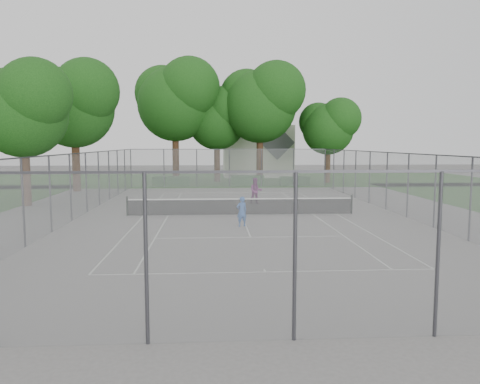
{
  "coord_description": "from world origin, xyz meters",
  "views": [
    {
      "loc": [
        -1.69,
        -26.23,
        4.07
      ],
      "look_at": [
        0.0,
        1.0,
        1.2
      ],
      "focal_mm": 35.0,
      "sensor_mm": 36.0,
      "label": 1
    }
  ],
  "objects": [
    {
      "name": "tennis_net",
      "position": [
        0.0,
        0.0,
        0.51
      ],
      "size": [
        12.87,
        0.1,
        1.1
      ],
      "color": "black",
      "rests_on": "ground"
    },
    {
      "name": "hedge_left",
      "position": [
        -5.51,
        18.7,
        0.44
      ],
      "size": [
        3.49,
        1.05,
        0.87
      ],
      "primitive_type": "cube",
      "color": "#194716",
      "rests_on": "ground"
    },
    {
      "name": "perimeter_fence",
      "position": [
        0.0,
        0.0,
        1.81
      ],
      "size": [
        18.08,
        34.08,
        3.52
      ],
      "color": "#38383D",
      "rests_on": "ground"
    },
    {
      "name": "house",
      "position": [
        3.96,
        30.75,
        4.1
      ],
      "size": [
        8.19,
        6.35,
        10.2
      ],
      "color": "beige",
      "rests_on": "ground"
    },
    {
      "name": "grass_far",
      "position": [
        0.0,
        26.0,
        0.0
      ],
      "size": [
        60.0,
        20.0,
        0.0
      ],
      "primitive_type": "cube",
      "color": "#1F4A15",
      "rests_on": "ground"
    },
    {
      "name": "girl_player",
      "position": [
        -0.21,
        -3.67,
        0.73
      ],
      "size": [
        0.62,
        0.51,
        1.47
      ],
      "primitive_type": "imported",
      "rotation": [
        0.0,
        0.0,
        3.49
      ],
      "color": "#2D59A9",
      "rests_on": "ground"
    },
    {
      "name": "tree_side_back",
      "position": [
        -12.95,
        13.87,
        7.51
      ],
      "size": [
        7.61,
        6.94,
        10.93
      ],
      "color": "#3D2316",
      "rests_on": "ground"
    },
    {
      "name": "hedge_mid",
      "position": [
        1.77,
        18.14,
        0.49
      ],
      "size": [
        3.14,
        0.9,
        0.99
      ],
      "primitive_type": "cube",
      "color": "#194716",
      "rests_on": "ground"
    },
    {
      "name": "hedge_right",
      "position": [
        6.37,
        18.25,
        0.42
      ],
      "size": [
        2.8,
        1.03,
        0.84
      ],
      "primitive_type": "cube",
      "color": "#194716",
      "rests_on": "ground"
    },
    {
      "name": "tree_far_right",
      "position": [
        10.28,
        20.91,
        5.89
      ],
      "size": [
        5.97,
        5.45,
        8.58
      ],
      "color": "#3D2316",
      "rests_on": "ground"
    },
    {
      "name": "ground",
      "position": [
        0.0,
        0.0,
        0.0
      ],
      "size": [
        120.0,
        120.0,
        0.0
      ],
      "primitive_type": "plane",
      "color": "slate",
      "rests_on": "ground"
    },
    {
      "name": "tree_far_midright",
      "position": [
        3.39,
        21.23,
        8.34
      ],
      "size": [
        8.44,
        7.71,
        12.14
      ],
      "color": "#3D2316",
      "rests_on": "ground"
    },
    {
      "name": "woman_player",
      "position": [
        1.29,
        4.7,
        0.87
      ],
      "size": [
        0.9,
        0.73,
        1.74
      ],
      "primitive_type": "imported",
      "rotation": [
        0.0,
        0.0,
        0.08
      ],
      "color": "#702564",
      "rests_on": "ground"
    },
    {
      "name": "tree_far_left",
      "position": [
        -5.21,
        22.36,
        8.68
      ],
      "size": [
        8.79,
        8.02,
        12.63
      ],
      "color": "#3D2316",
      "rests_on": "ground"
    },
    {
      "name": "court_markings",
      "position": [
        0.0,
        0.0,
        0.01
      ],
      "size": [
        11.03,
        23.83,
        0.01
      ],
      "color": "silver",
      "rests_on": "ground"
    },
    {
      "name": "tree_side_front",
      "position": [
        -13.62,
        4.74,
        6.42
      ],
      "size": [
        6.5,
        5.94,
        9.35
      ],
      "color": "#3D2316",
      "rests_on": "ground"
    },
    {
      "name": "tree_far_midleft",
      "position": [
        -0.96,
        23.13,
        6.86
      ],
      "size": [
        6.95,
        6.34,
        9.98
      ],
      "color": "#3D2316",
      "rests_on": "ground"
    }
  ]
}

